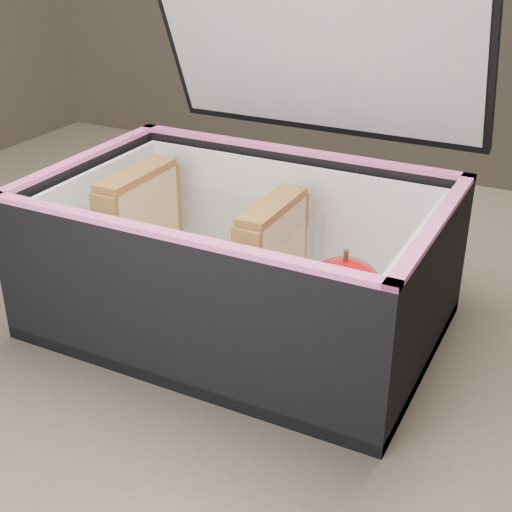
{
  "coord_description": "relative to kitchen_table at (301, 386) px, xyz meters",
  "views": [
    {
      "loc": [
        0.22,
        -0.53,
        1.09
      ],
      "look_at": [
        -0.03,
        -0.04,
        0.81
      ],
      "focal_mm": 50.0,
      "sensor_mm": 36.0,
      "label": 1
    }
  ],
  "objects": [
    {
      "name": "kitchen_table",
      "position": [
        0.0,
        0.0,
        0.0
      ],
      "size": [
        1.2,
        0.8,
        0.75
      ],
      "color": "brown",
      "rests_on": "ground"
    },
    {
      "name": "lunch_bag",
      "position": [
        -0.04,
        -0.05,
        0.16
      ],
      "size": [
        0.34,
        0.31,
        0.33
      ],
      "color": "black",
      "rests_on": "kitchen_table"
    },
    {
      "name": "plastic_tub",
      "position": [
        -0.08,
        -0.04,
        0.14
      ],
      "size": [
        0.18,
        0.13,
        0.07
      ],
      "primitive_type": null,
      "color": "white",
      "rests_on": "lunch_bag"
    },
    {
      "name": "sandwich_left",
      "position": [
        -0.15,
        -0.04,
        0.16
      ],
      "size": [
        0.03,
        0.09,
        0.1
      ],
      "color": "tan",
      "rests_on": "plastic_tub"
    },
    {
      "name": "sandwich_right",
      "position": [
        -0.01,
        -0.04,
        0.16
      ],
      "size": [
        0.02,
        0.09,
        0.1
      ],
      "color": "tan",
      "rests_on": "plastic_tub"
    },
    {
      "name": "carrot_sticks",
      "position": [
        -0.08,
        -0.04,
        0.13
      ],
      "size": [
        0.05,
        0.14,
        0.03
      ],
      "color": "#F95500",
      "rests_on": "plastic_tub"
    },
    {
      "name": "paper_napkin",
      "position": [
        0.06,
        -0.05,
        0.11
      ],
      "size": [
        0.08,
        0.09,
        0.01
      ],
      "primitive_type": "cube",
      "rotation": [
        0.0,
        0.0,
        -0.15
      ],
      "color": "white",
      "rests_on": "lunch_bag"
    },
    {
      "name": "red_apple",
      "position": [
        0.06,
        -0.05,
        0.14
      ],
      "size": [
        0.09,
        0.09,
        0.07
      ],
      "rotation": [
        0.0,
        0.0,
        0.38
      ],
      "color": "maroon",
      "rests_on": "paper_napkin"
    }
  ]
}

